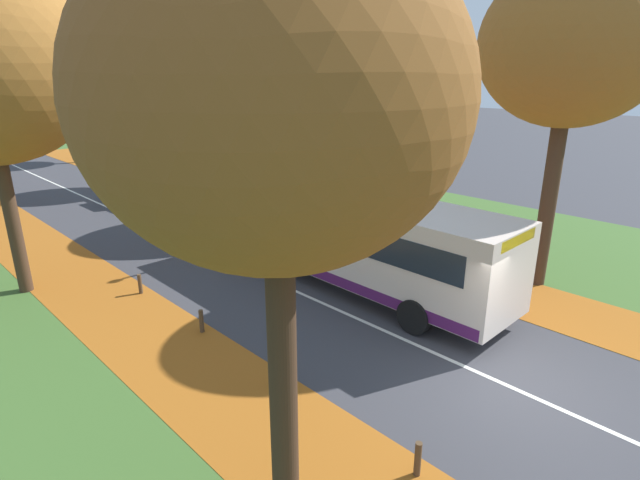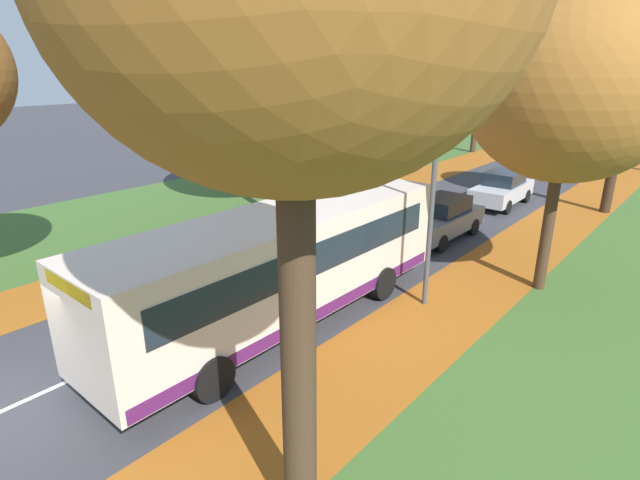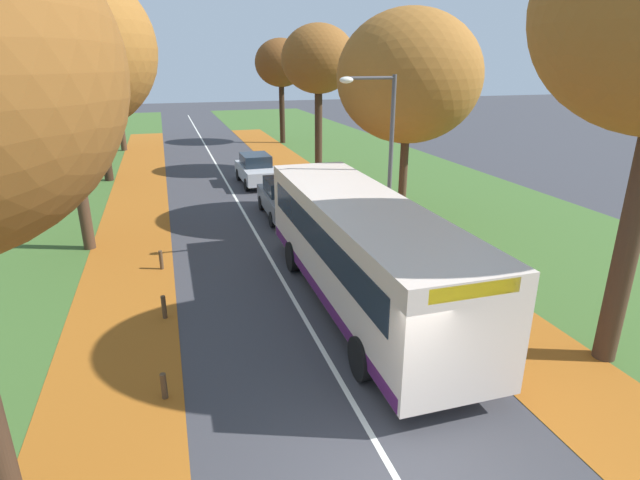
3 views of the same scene
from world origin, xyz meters
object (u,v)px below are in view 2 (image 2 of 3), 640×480
Objects in this scene: bollard_third at (88,290)px; car_grey_lead at (441,218)px; tree_left_far at (482,54)px; tree_right_mid at (634,64)px; tree_right_near at (570,89)px; bollard_fourth at (189,256)px; streetlamp_right at (423,172)px; bus at (282,262)px; bollard_fifth at (263,231)px; car_silver_following at (502,189)px; tree_left_mid at (405,43)px; tree_left_near at (264,56)px.

bollard_third is 12.59m from car_grey_lead.
tree_left_far is 16.68m from tree_right_mid.
tree_right_near is at bearing 43.68° from bollard_third.
streetlamp_right is (7.18, 2.57, 3.41)m from bollard_fourth.
tree_left_far reaches higher than bollard_third.
bollard_fifth is at bearing 141.12° from bus.
car_silver_following is at bearing 73.96° from bollard_third.
bollard_fourth is at bearing -148.97° from tree_right_near.
tree_left_far is at bearing 134.80° from tree_right_mid.
tree_left_mid is 18.16× the size of bollard_third.
tree_left_far is at bearing 105.01° from bus.
bollard_fourth is 9.53m from car_grey_lead.
car_grey_lead is at bearing 13.17° from tree_left_near.
bollard_fifth is at bearing 173.10° from streetlamp_right.
tree_left_near is at bearing 177.96° from tree_right_near.
bus is 2.46× the size of car_grey_lead.
tree_left_far is 0.96× the size of bus.
tree_left_near is 1.14× the size of tree_right_mid.
tree_left_mid is at bearing 123.41° from streetlamp_right.
car_grey_lead is at bearing -116.30° from tree_right_mid.
tree_left_mid is at bearing 156.94° from car_silver_following.
bollard_fifth is 6.92m from car_grey_lead.
streetlamp_right is 4.39m from bus.
tree_right_near is 12.50m from bollard_fourth.
tree_left_mid reaches higher than bollard_third.
bollard_fourth reaches higher than bollard_third.
bollard_fourth is 1.01× the size of bollard_fifth.
car_grey_lead is at bearing 153.66° from tree_right_near.
bollard_fifth is at bearing 89.96° from bollard_third.
bus is at bearing -74.99° from tree_left_far.
bollard_fifth is (2.73, -14.22, -7.24)m from tree_left_mid.
tree_left_near is 15.41m from tree_right_mid.
bus is at bearing -89.52° from car_silver_following.
streetlamp_right is 12.30m from car_silver_following.
bollard_fourth is (2.54, -28.06, -6.78)m from tree_left_far.
tree_right_mid reaches higher than bollard_fourth.
tree_right_mid is 0.81× the size of bus.
tree_right_mid is 12.99× the size of bollard_fourth.
bus is at bearing -89.65° from car_grey_lead.
streetlamp_right is 0.58× the size of bus.
tree_right_near is (12.14, -0.43, -0.95)m from tree_left_near.
bollard_third is 6.90m from bollard_fifth.
bus is (7.73, -28.83, -5.40)m from tree_left_far.
tree_right_mid is at bearing 24.70° from car_silver_following.
tree_right_mid is at bearing -6.82° from tree_left_mid.
tree_right_near is 1.96× the size of car_silver_following.
tree_left_near is at bearing 159.39° from streetlamp_right.
tree_left_near is 0.96× the size of tree_left_far.
tree_left_mid reaches higher than tree_right_mid.
bollard_third is at bearing -85.47° from tree_left_far.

